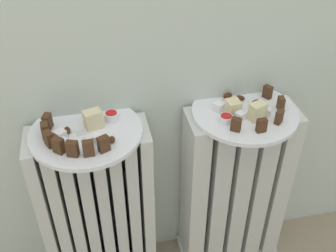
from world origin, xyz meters
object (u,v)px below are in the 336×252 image
at_px(radiator_left, 99,213).
at_px(jam_bowl_left, 112,116).
at_px(plate_left, 86,132).
at_px(jam_bowl_right, 226,118).
at_px(radiator_right, 234,191).
at_px(fork, 85,140).
at_px(plate_right, 245,112).

distance_m(radiator_left, jam_bowl_left, 0.34).
xyz_separation_m(plate_left, jam_bowl_right, (0.37, -0.04, 0.02)).
relative_size(radiator_right, plate_left, 2.06).
xyz_separation_m(jam_bowl_left, fork, (-0.08, -0.07, -0.01)).
bearing_deg(radiator_right, plate_right, 180.00).
bearing_deg(plate_right, radiator_left, 180.00).
bearing_deg(fork, plate_right, 5.23).
bearing_deg(plate_right, radiator_right, 0.00).
bearing_deg(jam_bowl_left, radiator_right, -5.13).
bearing_deg(jam_bowl_left, fork, -135.61).
relative_size(radiator_left, plate_right, 2.06).
bearing_deg(plate_left, radiator_right, 0.00).
relative_size(radiator_left, plate_left, 2.06).
distance_m(radiator_left, plate_right, 0.54).
distance_m(radiator_right, jam_bowl_right, 0.34).
distance_m(jam_bowl_right, fork, 0.37).
bearing_deg(plate_left, plate_right, 0.00).
xyz_separation_m(plate_left, plate_right, (0.44, 0.00, 0.00)).
xyz_separation_m(radiator_right, jam_bowl_right, (-0.07, -0.04, 0.33)).
height_order(plate_left, jam_bowl_right, jam_bowl_right).
relative_size(plate_right, fork, 2.87).
distance_m(jam_bowl_left, jam_bowl_right, 0.31).
height_order(radiator_left, radiator_right, same).
distance_m(radiator_right, fork, 0.55).
xyz_separation_m(plate_left, jam_bowl_left, (0.07, 0.03, 0.02)).
height_order(radiator_left, jam_bowl_right, jam_bowl_right).
bearing_deg(radiator_right, jam_bowl_left, 174.87).
bearing_deg(radiator_right, plate_left, 180.00).
height_order(plate_left, plate_right, same).
bearing_deg(jam_bowl_left, jam_bowl_right, -13.63).
bearing_deg(radiator_left, plate_left, 0.00).
xyz_separation_m(plate_right, jam_bowl_left, (-0.37, 0.03, 0.02)).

